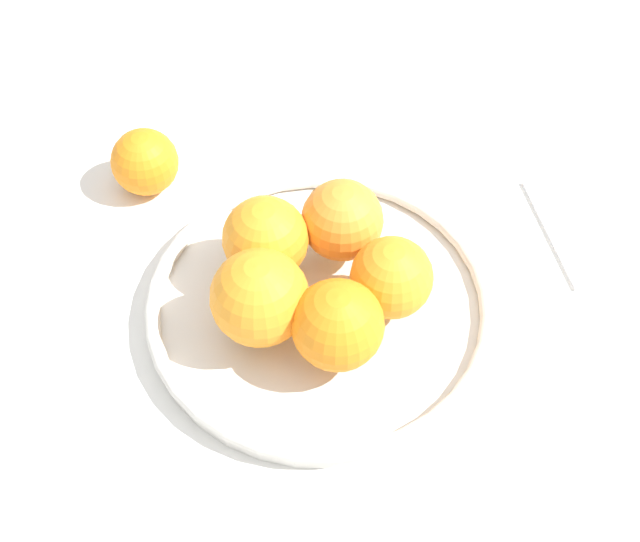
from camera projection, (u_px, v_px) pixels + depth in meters
ground_plane at (320, 314)px, 0.79m from camera, size 4.00×4.00×0.00m
fruit_bowl at (320, 306)px, 0.78m from camera, size 0.31×0.31×0.03m
orange_pile at (313, 273)px, 0.74m from camera, size 0.18×0.19×0.08m
stray_orange at (145, 162)px, 0.87m from camera, size 0.07×0.07×0.07m
napkin_folded at (615, 221)px, 0.86m from camera, size 0.19×0.19×0.01m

